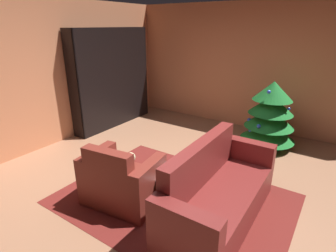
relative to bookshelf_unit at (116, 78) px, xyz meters
name	(u,v)px	position (x,y,z in m)	size (l,w,h in m)	color
ground_plane	(176,186)	(2.57, -1.53, -1.05)	(7.12, 7.12, 0.00)	#9E6C4E
wall_back	(251,68)	(2.57, 1.47, 0.28)	(5.68, 0.06, 2.65)	#D88156
wall_left	(46,75)	(-0.24, -1.53, 0.28)	(0.06, 6.06, 2.65)	#D88156
area_rug	(174,199)	(2.72, -1.81, -1.05)	(2.91, 2.15, 0.01)	maroon
bookshelf_unit	(116,78)	(0.00, 0.00, 0.00)	(0.33, 2.08, 2.13)	black
armchair_red	(121,182)	(2.18, -2.23, -0.74)	(1.02, 0.78, 0.84)	maroon
couch_red	(217,196)	(3.34, -1.84, -0.73)	(0.73, 1.90, 0.95)	maroon
coffee_table	(180,179)	(2.82, -1.85, -0.67)	(0.64, 0.64, 0.42)	black
book_stack_on_table	(174,171)	(2.76, -1.88, -0.58)	(0.22, 0.17, 0.10)	gold
bottle_on_table	(193,170)	(3.00, -1.83, -0.51)	(0.06, 0.06, 0.30)	#623016
decorated_tree	(270,115)	(3.27, 0.58, -0.42)	(0.98, 0.98, 1.26)	brown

